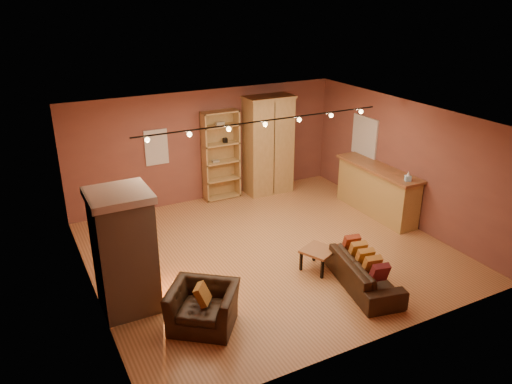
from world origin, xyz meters
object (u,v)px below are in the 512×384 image
coffee_table (318,252)px  bookcase (220,154)px  loveseat (364,267)px  bar_counter (377,190)px  armoire (268,145)px  armchair (203,300)px  fireplace (125,251)px

coffee_table → bookcase: bearing=92.7°
bookcase → loveseat: size_ratio=1.17×
bar_counter → bookcase: bearing=137.6°
armoire → coffee_table: size_ratio=3.44×
coffee_table → armchair: bearing=-167.3°
bookcase → bar_counter: bearing=-42.4°
loveseat → armchair: size_ratio=1.57×
armoire → coffee_table: bearing=-105.2°
fireplace → bar_counter: 6.35m
bookcase → armoire: bearing=-9.2°
fireplace → bar_counter: (6.24, 1.08, -0.46)m
armoire → armchair: bearing=-128.9°
coffee_table → bar_counter: bearing=29.7°
bookcase → bar_counter: bookcase is taller
loveseat → armchair: (-3.01, 0.27, 0.07)m
loveseat → bar_counter: bearing=-31.9°
bookcase → bar_counter: 3.97m
bookcase → coffee_table: bookcase is taller
loveseat → armchair: bearing=96.9°
fireplace → armchair: size_ratio=1.70×
armoire → loveseat: size_ratio=1.31×
fireplace → bookcase: bookcase is taller
bookcase → armoire: 1.30m
bar_counter → loveseat: 3.34m
bar_counter → coffee_table: size_ratio=3.29×
bookcase → loveseat: 5.15m
bookcase → fireplace: bearing=-131.8°
bar_counter → coffee_table: bar_counter is taller
bookcase → armoire: armoire is taller
bookcase → armchair: bookcase is taller
loveseat → fireplace: bearing=83.3°
fireplace → armoire: bearing=37.3°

